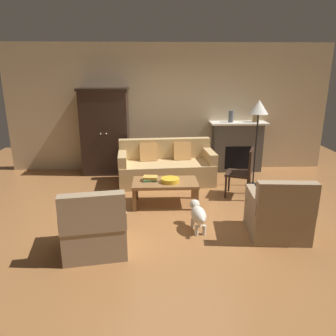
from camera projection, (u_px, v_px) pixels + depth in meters
ground_plane at (175, 213)px, 5.26m from camera, size 9.60×9.60×0.00m
back_wall at (168, 108)px, 7.29m from camera, size 7.20×0.10×2.80m
fireplace at (237, 146)px, 7.35m from camera, size 1.26×0.48×1.12m
armoire at (105, 132)px, 7.06m from camera, size 1.06×0.57×1.87m
couch at (166, 167)px, 6.62m from camera, size 1.97×0.99×0.86m
coffee_table at (165, 184)px, 5.49m from camera, size 1.10×0.60×0.42m
fruit_bowl at (170, 180)px, 5.43m from camera, size 0.31×0.31×0.07m
book_stack at (150, 179)px, 5.49m from camera, size 0.26×0.19×0.08m
mantel_vase_slate at (231, 116)px, 7.13m from camera, size 0.11×0.11×0.25m
mantel_vase_bronze at (256, 115)px, 7.15m from camera, size 0.15×0.15×0.29m
armchair_near_left at (95, 229)px, 4.06m from camera, size 0.88×0.88×0.88m
armchair_near_right at (278, 215)px, 4.45m from camera, size 0.83×0.83×0.88m
side_chair_wooden at (244, 170)px, 5.80m from camera, size 0.57×0.57×0.90m
floor_lamp at (259, 112)px, 6.08m from camera, size 0.36×0.36×1.70m
dog at (198, 214)px, 4.63m from camera, size 0.25×0.57×0.39m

